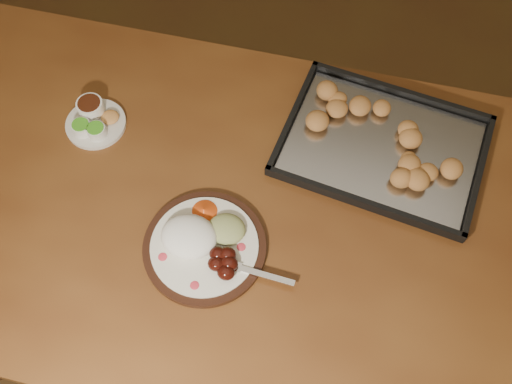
% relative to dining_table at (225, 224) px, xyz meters
% --- Properties ---
extents(ground, '(4.00, 4.00, 0.00)m').
position_rel_dining_table_xyz_m(ground, '(-0.16, 0.19, -0.65)').
color(ground, brown).
rests_on(ground, ground).
extents(dining_table, '(1.53, 0.96, 0.75)m').
position_rel_dining_table_xyz_m(dining_table, '(0.00, 0.00, 0.00)').
color(dining_table, brown).
rests_on(dining_table, ground).
extents(dinner_plate, '(0.33, 0.26, 0.06)m').
position_rel_dining_table_xyz_m(dinner_plate, '(-0.01, -0.10, 0.12)').
color(dinner_plate, black).
rests_on(dinner_plate, dining_table).
extents(condiment_saucer, '(0.14, 0.14, 0.05)m').
position_rel_dining_table_xyz_m(condiment_saucer, '(-0.36, 0.13, 0.11)').
color(condiment_saucer, silver).
rests_on(condiment_saucer, dining_table).
extents(baking_tray, '(0.48, 0.38, 0.05)m').
position_rel_dining_table_xyz_m(baking_tray, '(0.31, 0.24, 0.11)').
color(baking_tray, black).
rests_on(baking_tray, dining_table).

